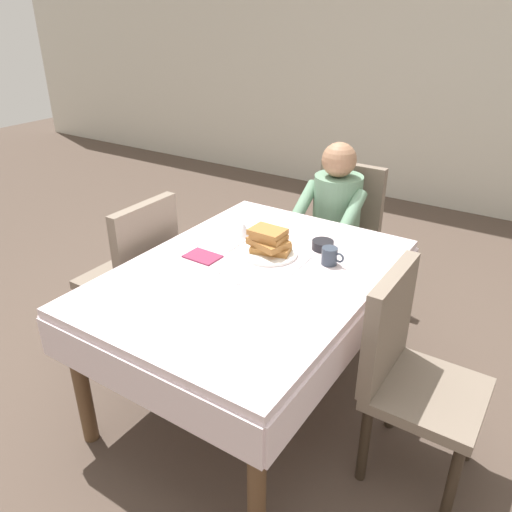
{
  "coord_description": "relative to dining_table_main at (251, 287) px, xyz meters",
  "views": [
    {
      "loc": [
        1.15,
        -1.71,
        1.86
      ],
      "look_at": [
        -0.01,
        0.06,
        0.79
      ],
      "focal_mm": 35.35,
      "sensor_mm": 36.0,
      "label": 1
    }
  ],
  "objects": [
    {
      "name": "breakfast_stack",
      "position": [
        -0.02,
        0.19,
        0.16
      ],
      "size": [
        0.23,
        0.18,
        0.12
      ],
      "color": "#A36B33",
      "rests_on": "plate_breakfast"
    },
    {
      "name": "plate_breakfast",
      "position": [
        -0.02,
        0.19,
        0.1
      ],
      "size": [
        0.28,
        0.28,
        0.02
      ],
      "primitive_type": "cylinder",
      "color": "white",
      "rests_on": "dining_table_main"
    },
    {
      "name": "chair_diner",
      "position": [
        -0.05,
        1.17,
        -0.12
      ],
      "size": [
        0.44,
        0.45,
        0.93
      ],
      "rotation": [
        0.0,
        0.0,
        3.14
      ],
      "color": "#7A6B5B",
      "rests_on": "ground"
    },
    {
      "name": "bowl_butter",
      "position": [
        0.17,
        0.39,
        0.11
      ],
      "size": [
        0.11,
        0.11,
        0.04
      ],
      "primitive_type": "cylinder",
      "color": "black",
      "rests_on": "dining_table_main"
    },
    {
      "name": "dining_table_main",
      "position": [
        0.0,
        0.0,
        0.0
      ],
      "size": [
        1.12,
        1.52,
        0.74
      ],
      "color": "silver",
      "rests_on": "ground"
    },
    {
      "name": "fork_left_of_plate",
      "position": [
        -0.21,
        0.17,
        0.09
      ],
      "size": [
        0.02,
        0.18,
        0.0
      ],
      "primitive_type": "cube",
      "rotation": [
        0.0,
        0.0,
        1.59
      ],
      "color": "silver",
      "rests_on": "dining_table_main"
    },
    {
      "name": "napkin_folded",
      "position": [
        -0.28,
        -0.01,
        0.09
      ],
      "size": [
        0.17,
        0.12,
        0.01
      ],
      "primitive_type": "cube",
      "rotation": [
        0.0,
        0.0,
        -0.02
      ],
      "color": "#8C2D4C",
      "rests_on": "dining_table_main"
    },
    {
      "name": "syrup_pitcher",
      "position": [
        -0.25,
        0.31,
        0.13
      ],
      "size": [
        0.08,
        0.08,
        0.07
      ],
      "color": "silver",
      "rests_on": "dining_table_main"
    },
    {
      "name": "back_wall",
      "position": [
        0.0,
        3.4,
        0.95
      ],
      "size": [
        12.0,
        0.16,
        3.2
      ],
      "primitive_type": "cube",
      "color": "beige",
      "rests_on": "ground"
    },
    {
      "name": "cup_coffee",
      "position": [
        0.28,
        0.26,
        0.13
      ],
      "size": [
        0.11,
        0.08,
        0.08
      ],
      "color": "#333D4C",
      "rests_on": "dining_table_main"
    },
    {
      "name": "chair_left_side",
      "position": [
        -0.77,
        0.0,
        -0.12
      ],
      "size": [
        0.45,
        0.44,
        0.93
      ],
      "rotation": [
        0.0,
        0.0,
        1.57
      ],
      "color": "#7A6B5B",
      "rests_on": "ground"
    },
    {
      "name": "diner_person",
      "position": [
        -0.05,
        1.01,
        0.02
      ],
      "size": [
        0.4,
        0.43,
        1.12
      ],
      "rotation": [
        0.0,
        0.0,
        3.14
      ],
      "color": "gray",
      "rests_on": "ground"
    },
    {
      "name": "knife_right_of_plate",
      "position": [
        0.17,
        0.17,
        0.09
      ],
      "size": [
        0.02,
        0.2,
        0.0
      ],
      "primitive_type": "cube",
      "rotation": [
        0.0,
        0.0,
        1.58
      ],
      "color": "silver",
      "rests_on": "dining_table_main"
    },
    {
      "name": "chair_right_side",
      "position": [
        0.77,
        0.0,
        -0.12
      ],
      "size": [
        0.45,
        0.44,
        0.93
      ],
      "rotation": [
        0.0,
        0.0,
        -1.57
      ],
      "color": "#7A6B5B",
      "rests_on": "ground"
    },
    {
      "name": "spoon_near_edge",
      "position": [
        -0.04,
        -0.12,
        0.09
      ],
      "size": [
        0.15,
        0.05,
        0.0
      ],
      "primitive_type": "cube",
      "rotation": [
        0.0,
        0.0,
        -0.28
      ],
      "color": "silver",
      "rests_on": "dining_table_main"
    },
    {
      "name": "ground_plane",
      "position": [
        0.0,
        0.0,
        -0.65
      ],
      "size": [
        14.0,
        14.0,
        0.0
      ],
      "primitive_type": "plane",
      "color": "brown"
    }
  ]
}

